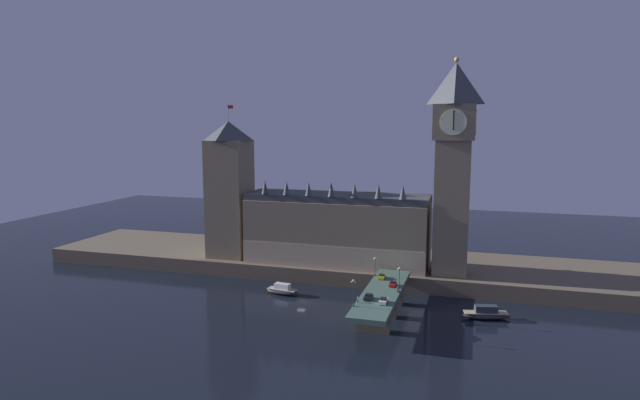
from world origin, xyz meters
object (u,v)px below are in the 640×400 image
object	(u,v)px
street_lamp_far	(375,264)
clock_tower	(453,162)
pedestrian_near_rail	(358,299)
street_lamp_mid	(399,277)
car_southbound_lead	(383,301)
street_lamp_near	(353,290)
car_southbound_trail	(393,284)
car_northbound_trail	(368,297)
boat_upstream	(282,290)
car_northbound_lead	(382,276)
victoria_tower	(230,189)
boat_downstream	(486,314)
pedestrian_mid_walk	(398,289)

from	to	relation	value
street_lamp_far	clock_tower	bearing A→B (deg)	38.54
pedestrian_near_rail	street_lamp_mid	distance (m)	15.06
car_southbound_lead	street_lamp_near	xyz separation A→B (m)	(-7.03, -4.62, 3.79)
street_lamp_mid	car_southbound_trail	bearing A→B (deg)	114.84
car_northbound_trail	street_lamp_mid	distance (m)	11.38
clock_tower	boat_upstream	world-z (taller)	clock_tower
car_southbound_lead	pedestrian_near_rail	bearing A→B (deg)	-169.83
car_southbound_trail	car_northbound_lead	bearing A→B (deg)	123.54
victoria_tower	car_southbound_trail	bearing A→B (deg)	-23.14
clock_tower	car_southbound_lead	world-z (taller)	clock_tower
clock_tower	boat_downstream	bearing A→B (deg)	-65.83
pedestrian_mid_walk	boat_upstream	world-z (taller)	pedestrian_mid_walk
boat_upstream	boat_downstream	distance (m)	62.21
car_northbound_lead	car_southbound_trail	size ratio (longest dim) A/B	0.98
pedestrian_mid_walk	street_lamp_near	distance (m)	17.74
car_northbound_trail	boat_upstream	bearing A→B (deg)	149.57
victoria_tower	car_southbound_trail	world-z (taller)	victoria_tower
car_northbound_trail	pedestrian_near_rail	size ratio (longest dim) A/B	2.44
victoria_tower	car_northbound_lead	size ratio (longest dim) A/B	14.61
clock_tower	street_lamp_mid	bearing A→B (deg)	-110.52
car_southbound_lead	clock_tower	bearing A→B (deg)	70.89
car_southbound_trail	boat_downstream	bearing A→B (deg)	1.62
clock_tower	pedestrian_near_rail	xyz separation A→B (m)	(-21.19, -43.21, -33.66)
car_southbound_lead	boat_upstream	size ratio (longest dim) A/B	0.35
pedestrian_near_rail	street_lamp_near	distance (m)	5.01
pedestrian_mid_walk	victoria_tower	bearing A→B (deg)	153.57
car_northbound_trail	car_southbound_lead	xyz separation A→B (m)	(4.42, -2.03, -0.01)
car_northbound_lead	street_lamp_far	distance (m)	4.68
victoria_tower	car_northbound_lead	distance (m)	68.06
car_northbound_trail	car_northbound_lead	bearing A→B (deg)	90.00
clock_tower	pedestrian_mid_walk	world-z (taller)	clock_tower
car_southbound_trail	street_lamp_mid	bearing A→B (deg)	-65.16
car_northbound_lead	boat_upstream	distance (m)	32.39
car_southbound_trail	boat_upstream	distance (m)	37.00
car_southbound_lead	car_northbound_lead	bearing A→B (deg)	101.16
boat_downstream	car_southbound_lead	bearing A→B (deg)	-147.65
car_northbound_trail	pedestrian_mid_walk	size ratio (longest dim) A/B	2.29
victoria_tower	boat_upstream	distance (m)	47.02
street_lamp_far	boat_downstream	size ratio (longest dim) A/B	0.42
pedestrian_mid_walk	street_lamp_mid	size ratio (longest dim) A/B	0.24
pedestrian_near_rail	street_lamp_far	size ratio (longest dim) A/B	0.28
car_southbound_lead	street_lamp_near	world-z (taller)	street_lamp_near
car_northbound_lead	pedestrian_near_rail	xyz separation A→B (m)	(-2.21, -23.60, 0.22)
clock_tower	car_southbound_lead	size ratio (longest dim) A/B	17.05
pedestrian_mid_walk	boat_upstream	size ratio (longest dim) A/B	0.15
clock_tower	street_lamp_far	distance (m)	41.38
boat_downstream	street_lamp_far	bearing A→B (deg)	165.83
pedestrian_near_rail	boat_downstream	size ratio (longest dim) A/B	0.11
boat_upstream	car_southbound_trail	bearing A→B (deg)	-7.70
car_southbound_lead	pedestrian_mid_walk	distance (m)	10.35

